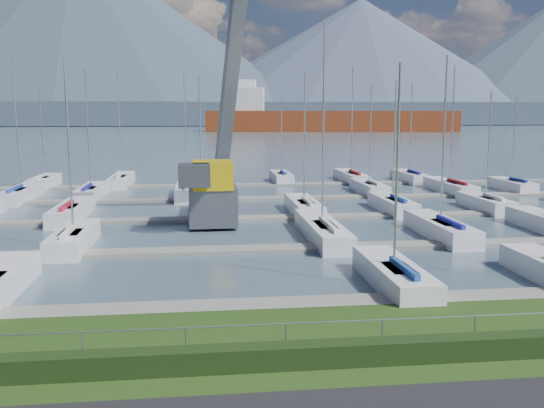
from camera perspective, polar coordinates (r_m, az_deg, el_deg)
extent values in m
cube|color=black|center=(16.56, 6.46, -18.41)|extent=(160.00, 2.00, 0.04)
cube|color=#4A5D6C|center=(277.46, -6.09, 7.10)|extent=(800.00, 540.00, 0.20)
cube|color=black|center=(18.72, 4.61, -13.91)|extent=(80.00, 0.70, 0.70)
cylinder|color=gray|center=(18.78, 4.40, -11.05)|extent=(80.00, 0.04, 0.04)
cube|color=#3F4B5C|center=(347.34, -6.26, 8.48)|extent=(900.00, 80.00, 12.00)
cone|color=#3B4757|center=(427.21, -17.67, 15.10)|extent=(340.00, 340.00, 115.00)
cone|color=#475269|center=(443.51, 8.30, 13.22)|extent=(300.00, 300.00, 85.00)
cube|color=gray|center=(24.83, 1.65, -9.49)|extent=(90.00, 1.60, 0.25)
cube|color=slate|center=(34.39, -0.79, -4.29)|extent=(90.00, 1.60, 0.25)
cube|color=slate|center=(44.15, -2.14, -1.37)|extent=(90.00, 1.60, 0.25)
cube|color=slate|center=(54.00, -3.00, 0.49)|extent=(90.00, 1.60, 0.25)
cube|color=gray|center=(63.89, -3.60, 1.77)|extent=(90.00, 1.60, 0.25)
cube|color=slate|center=(41.18, -5.57, -0.14)|extent=(3.22, 3.22, 2.60)
cube|color=gold|center=(40.91, -5.61, 2.76)|extent=(2.62, 3.41, 1.80)
cube|color=slate|center=(45.50, -3.57, 14.75)|extent=(2.99, 11.22, 19.89)
cube|color=#53575B|center=(38.89, -7.32, 2.72)|extent=(2.01, 2.21, 1.40)
cube|color=maroon|center=(232.34, 5.55, 7.50)|extent=(94.60, 32.10, 10.00)
cube|color=silver|center=(232.64, -2.55, 9.38)|extent=(15.99, 15.99, 12.00)
cube|color=silver|center=(232.82, -2.56, 11.10)|extent=(9.14, 9.14, 4.00)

